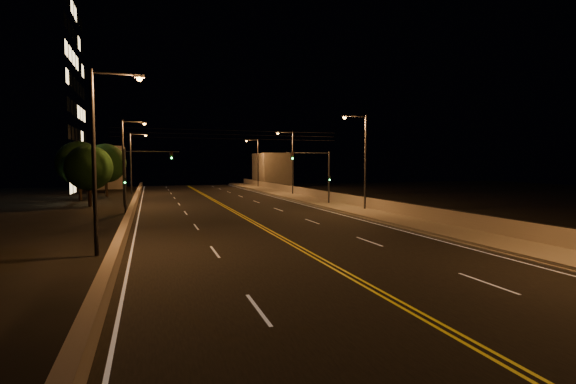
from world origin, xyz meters
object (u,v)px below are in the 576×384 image
object	(u,v)px
traffic_signal_left	(136,172)
tree_0	(89,168)
streetlight_6	(133,159)
tree_3	(105,164)
tree_2	(106,163)
streetlight_2	(291,159)
streetlight_4	(100,149)
traffic_signal_right	(320,171)
tree_1	(79,163)
streetlight_1	(363,156)
streetlight_3	(257,160)
streetlight_5	(126,157)

from	to	relation	value
traffic_signal_left	tree_0	bearing A→B (deg)	124.48
streetlight_6	tree_3	size ratio (longest dim) A/B	1.25
traffic_signal_left	tree_0	size ratio (longest dim) A/B	0.90
tree_2	tree_3	world-z (taller)	tree_2
streetlight_2	streetlight_4	size ratio (longest dim) A/B	1.00
tree_2	traffic_signal_left	bearing A→B (deg)	-78.06
streetlight_4	tree_2	world-z (taller)	streetlight_4
streetlight_6	traffic_signal_right	size ratio (longest dim) A/B	1.54
traffic_signal_left	streetlight_2	bearing A→B (deg)	35.39
tree_1	tree_3	xyz separation A→B (m)	(1.77, 13.21, -0.06)
streetlight_1	streetlight_3	bearing A→B (deg)	90.00
streetlight_3	tree_1	distance (m)	33.05
streetlight_3	tree_2	distance (m)	27.93
streetlight_3	tree_1	bearing A→B (deg)	-145.96
streetlight_2	tree_1	distance (m)	27.42
streetlight_6	tree_0	distance (m)	18.18
streetlight_3	tree_0	bearing A→B (deg)	-132.92
streetlight_4	traffic_signal_right	xyz separation A→B (m)	(19.90, 19.29, -1.51)
streetlight_6	traffic_signal_left	xyz separation A→B (m)	(1.14, -24.93, -1.51)
streetlight_3	traffic_signal_left	xyz separation A→B (m)	(-20.30, -34.33, -1.51)
streetlight_4	streetlight_1	bearing A→B (deg)	30.65
streetlight_1	streetlight_2	bearing A→B (deg)	90.00
tree_0	streetlight_2	bearing A→B (deg)	16.00
tree_3	streetlight_1	bearing A→B (deg)	-54.29
streetlight_4	tree_3	bearing A→B (deg)	94.93
tree_0	streetlight_4	bearing A→B (deg)	-81.84
tree_3	streetlight_5	bearing A→B (deg)	-79.99
streetlight_1	traffic_signal_right	distance (m)	6.93
traffic_signal_left	tree_2	size ratio (longest dim) A/B	0.81
streetlight_1	tree_3	size ratio (longest dim) A/B	1.25
streetlight_1	traffic_signal_right	xyz separation A→B (m)	(-1.54, 6.58, -1.51)
streetlight_5	streetlight_3	bearing A→B (deg)	53.41
streetlight_2	streetlight_3	size ratio (longest dim) A/B	1.00
streetlight_1	streetlight_2	distance (m)	21.01
tree_0	streetlight_3	bearing A→B (deg)	47.08
streetlight_3	tree_0	xyz separation A→B (m)	(-25.24, -27.14, -1.13)
streetlight_3	streetlight_1	bearing A→B (deg)	-90.00
traffic_signal_right	streetlight_5	bearing A→B (deg)	164.71
streetlight_2	tree_3	size ratio (longest dim) A/B	1.25
streetlight_4	streetlight_5	size ratio (longest dim) A/B	1.00
traffic_signal_left	tree_3	world-z (taller)	tree_3
streetlight_5	tree_3	world-z (taller)	streetlight_5
tree_1	tree_2	xyz separation A→B (m)	(2.49, 5.83, -0.02)
tree_1	tree_3	bearing A→B (deg)	82.38
streetlight_5	tree_2	distance (m)	16.59
streetlight_1	traffic_signal_right	world-z (taller)	streetlight_1
streetlight_2	tree_2	world-z (taller)	streetlight_2
tree_0	tree_2	bearing A→B (deg)	88.59
streetlight_3	streetlight_6	size ratio (longest dim) A/B	1.00
traffic_signal_right	streetlight_2	bearing A→B (deg)	83.90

